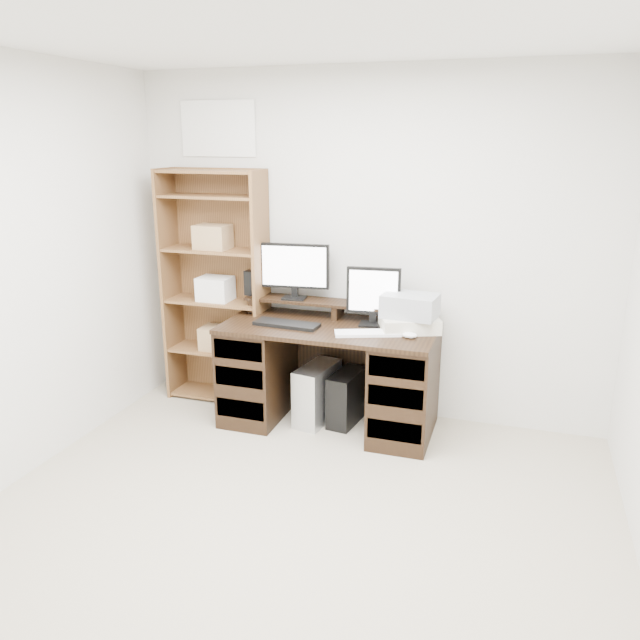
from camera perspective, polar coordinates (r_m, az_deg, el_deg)
The scene contains 14 objects.
room at distance 2.70m, azimuth -6.00°, elevation -0.30°, with size 3.54×4.04×2.54m.
desk at distance 4.49m, azimuth 0.84°, elevation -4.91°, with size 1.50×0.70×0.75m.
riser_shelf at distance 4.54m, azimuth 1.64°, elevation 1.34°, with size 1.40×0.22×0.12m.
monitor_wide at distance 4.58m, azimuth -2.35°, elevation 4.76°, with size 0.52×0.15×0.41m.
monitor_small at distance 4.35m, azimuth 4.90°, elevation 2.39°, with size 0.38×0.16×0.41m.
speaker at distance 4.74m, azimuth -6.38°, elevation 3.41°, with size 0.07×0.07×0.19m, color black.
keyboard_black at distance 4.37m, azimuth -3.07°, elevation -0.38°, with size 0.46×0.15×0.03m, color black.
keyboard_white at distance 4.18m, azimuth 4.38°, elevation -1.21°, with size 0.44×0.13×0.02m, color white.
mouse at distance 4.14m, azimuth 8.21°, elevation -1.39°, with size 0.10×0.07×0.04m, color white.
printer at distance 4.30m, azimuth 8.16°, elevation -0.31°, with size 0.39×0.29×0.10m, color beige.
basket at distance 4.26m, azimuth 8.23°, elevation 1.31°, with size 0.36×0.26×0.16m, color #989DA3.
tower_silver at distance 4.60m, azimuth -0.25°, elevation -6.72°, with size 0.19×0.43×0.43m, color silver.
tower_black at distance 4.59m, azimuth 2.47°, elevation -7.08°, with size 0.22×0.41×0.39m.
bookshelf at distance 4.88m, azimuth -9.42°, elevation 3.11°, with size 0.80×0.30×1.80m.
Camera 1 is at (1.06, -2.36, 2.02)m, focal length 35.00 mm.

